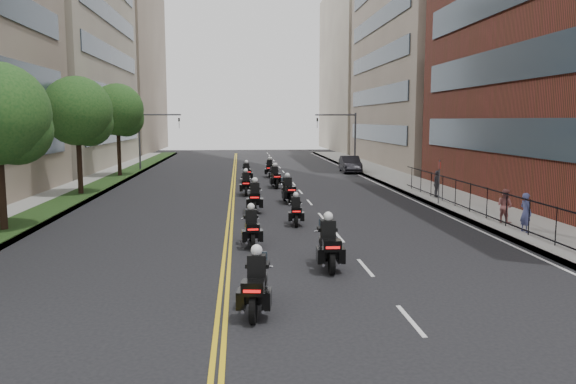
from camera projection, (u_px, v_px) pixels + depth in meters
name	position (u px, v px, depth m)	size (l,w,h in m)	color
ground	(281.00, 325.00, 13.54)	(160.00, 160.00, 0.00)	black
sidewalk_right	(425.00, 189.00, 39.26)	(4.00, 90.00, 0.15)	gray
sidewalk_left	(73.00, 193.00, 37.20)	(4.00, 90.00, 0.15)	gray
grass_strip	(85.00, 192.00, 37.26)	(2.00, 90.00, 0.04)	#1D3413
building_right_tan	(445.00, 26.00, 60.89)	(15.11, 28.00, 30.00)	gray
building_right_far	(377.00, 70.00, 90.79)	(15.00, 28.00, 26.00)	gray
building_left_mid	(30.00, 0.00, 56.91)	(16.11, 28.00, 34.00)	gray
building_left_far	(103.00, 67.00, 87.06)	(16.00, 28.00, 26.00)	gray
iron_fence	(496.00, 206.00, 26.22)	(0.05, 28.00, 1.50)	black
street_trees	(52.00, 116.00, 30.32)	(4.40, 38.40, 7.98)	black
traffic_signal_right	(346.00, 132.00, 55.38)	(4.09, 0.20, 5.60)	#3F3F44
traffic_signal_left	(149.00, 133.00, 53.75)	(4.09, 0.20, 5.60)	#3F3F44
motorcycle_0	(256.00, 287.00, 14.26)	(0.72, 2.38, 1.76)	black
motorcycle_1	(329.00, 246.00, 18.60)	(0.60, 2.56, 1.89)	black
motorcycle_2	(251.00, 229.00, 21.90)	(0.54, 2.28, 1.68)	black
motorcycle_3	(296.00, 212.00, 26.37)	(0.53, 2.09, 1.54)	black
motorcycle_4	(255.00, 198.00, 29.99)	(0.60, 2.52, 1.86)	black
motorcycle_5	(288.00, 191.00, 33.30)	(0.73, 2.42, 1.79)	black
motorcycle_6	(246.00, 185.00, 36.82)	(0.54, 2.36, 1.75)	black
motorcycle_7	(275.00, 178.00, 40.79)	(0.69, 2.45, 1.81)	black
motorcycle_8	(247.00, 173.00, 44.81)	(0.66, 2.33, 1.72)	black
motorcycle_9	(270.00, 169.00, 48.21)	(0.59, 2.39, 1.76)	black
parked_sedan	(350.00, 164.00, 52.60)	(1.64, 4.70, 1.55)	black
pedestrian_a	(526.00, 212.00, 23.92)	(0.61, 0.40, 1.68)	#454A7E
pedestrian_b	(505.00, 206.00, 26.11)	(0.77, 0.60, 1.58)	#985553
pedestrian_c	(437.00, 184.00, 34.65)	(0.97, 0.41, 1.66)	#434149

